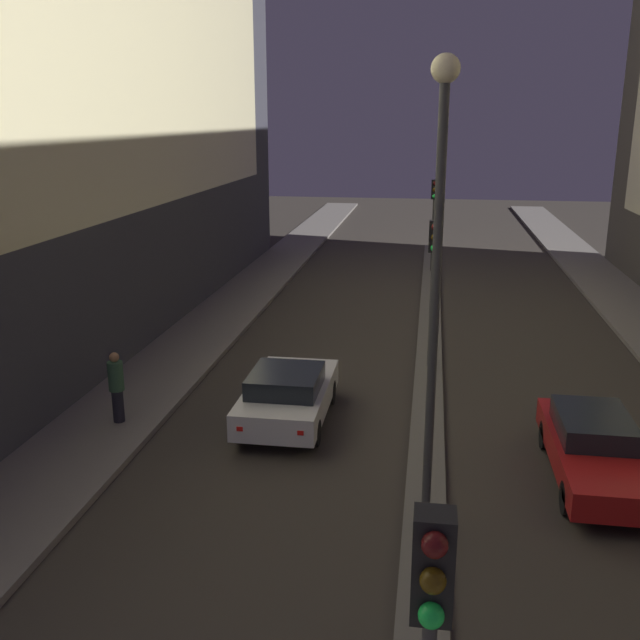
{
  "coord_description": "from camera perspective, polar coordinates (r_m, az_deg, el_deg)",
  "views": [
    {
      "loc": [
        -0.13,
        -1.83,
        7.29
      ],
      "look_at": [
        -3.27,
        18.39,
        1.47
      ],
      "focal_mm": 40.0,
      "sensor_mm": 36.0,
      "label": 1
    }
  ],
  "objects": [
    {
      "name": "median_strip",
      "position": [
        23.37,
        8.72,
        -2.31
      ],
      "size": [
        0.8,
        38.79,
        0.14
      ],
      "color": "#56544F",
      "rests_on": "ground"
    },
    {
      "name": "traffic_light_mid",
      "position": [
        20.76,
        9.06,
        4.7
      ],
      "size": [
        0.32,
        0.42,
        4.35
      ],
      "color": "#383838",
      "rests_on": "median_strip"
    },
    {
      "name": "traffic_light_far",
      "position": [
        34.56,
        9.11,
        9.11
      ],
      "size": [
        0.32,
        0.42,
        4.35
      ],
      "color": "#383838",
      "rests_on": "median_strip"
    },
    {
      "name": "street_lamp",
      "position": [
        11.7,
        9.38,
        5.81
      ],
      "size": [
        0.45,
        0.45,
        8.1
      ],
      "color": "#383838",
      "rests_on": "median_strip"
    },
    {
      "name": "car_left_lane",
      "position": [
        17.63,
        -2.59,
        -5.97
      ],
      "size": [
        1.95,
        4.16,
        1.42
      ],
      "color": "silver",
      "rests_on": "ground"
    },
    {
      "name": "car_right_lane",
      "position": [
        16.04,
        21.08,
        -9.54
      ],
      "size": [
        1.71,
        4.59,
        1.34
      ],
      "color": "maroon",
      "rests_on": "ground"
    },
    {
      "name": "pedestrian_on_left_sidewalk",
      "position": [
        17.9,
        -15.97,
        -5.05
      ],
      "size": [
        0.37,
        0.37,
        1.77
      ],
      "color": "black",
      "rests_on": "sidewalk_left"
    }
  ]
}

